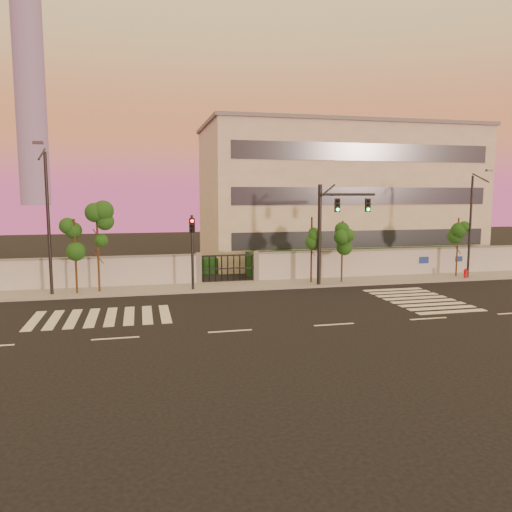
% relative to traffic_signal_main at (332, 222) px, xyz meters
% --- Properties ---
extents(ground, '(120.00, 120.00, 0.00)m').
position_rel_traffic_signal_main_xyz_m(ground, '(-3.58, -9.46, -4.29)').
color(ground, black).
rests_on(ground, ground).
extents(sidewalk, '(60.00, 3.00, 0.15)m').
position_rel_traffic_signal_main_xyz_m(sidewalk, '(-3.58, 1.04, -4.21)').
color(sidewalk, gray).
rests_on(sidewalk, ground).
extents(perimeter_wall, '(60.00, 0.36, 2.20)m').
position_rel_traffic_signal_main_xyz_m(perimeter_wall, '(-3.47, 2.54, -3.22)').
color(perimeter_wall, '#AAADB2').
rests_on(perimeter_wall, ground).
extents(hedge_row, '(41.00, 4.25, 1.80)m').
position_rel_traffic_signal_main_xyz_m(hedge_row, '(-2.41, 5.28, -3.47)').
color(hedge_row, '#103714').
rests_on(hedge_row, ground).
extents(institutional_building, '(24.40, 12.40, 12.25)m').
position_rel_traffic_signal_main_xyz_m(institutional_building, '(5.42, 12.53, 1.87)').
color(institutional_building, beige).
rests_on(institutional_building, ground).
extents(distant_skyscraper, '(16.00, 16.00, 118.00)m').
position_rel_traffic_signal_main_xyz_m(distant_skyscraper, '(-68.58, 270.54, 57.70)').
color(distant_skyscraper, slate).
rests_on(distant_skyscraper, ground).
extents(road_markings, '(57.00, 7.62, 0.02)m').
position_rel_traffic_signal_main_xyz_m(road_markings, '(-5.16, -5.70, -4.28)').
color(road_markings, silver).
rests_on(road_markings, ground).
extents(street_tree_b, '(1.62, 1.29, 4.67)m').
position_rel_traffic_signal_main_xyz_m(street_tree_b, '(-16.23, 0.57, -0.84)').
color(street_tree_b, '#382314').
rests_on(street_tree_b, ground).
extents(street_tree_c, '(1.65, 1.31, 5.42)m').
position_rel_traffic_signal_main_xyz_m(street_tree_c, '(-14.94, 0.82, -0.30)').
color(street_tree_c, '#382314').
rests_on(street_tree_c, ground).
extents(street_tree_d, '(1.45, 1.16, 4.62)m').
position_rel_traffic_signal_main_xyz_m(street_tree_d, '(-1.07, 0.89, -0.89)').
color(street_tree_d, '#382314').
rests_on(street_tree_d, ground).
extents(street_tree_e, '(1.51, 1.20, 4.34)m').
position_rel_traffic_signal_main_xyz_m(street_tree_e, '(1.05, 0.62, -1.09)').
color(street_tree_e, '#382314').
rests_on(street_tree_e, ground).
extents(street_tree_f, '(1.42, 1.13, 4.43)m').
position_rel_traffic_signal_main_xyz_m(street_tree_f, '(10.27, 1.00, -1.03)').
color(street_tree_f, '#382314').
rests_on(street_tree_f, ground).
extents(traffic_signal_main, '(4.26, 1.10, 6.78)m').
position_rel_traffic_signal_main_xyz_m(traffic_signal_main, '(0.00, 0.00, 0.00)').
color(traffic_signal_main, black).
rests_on(traffic_signal_main, ground).
extents(traffic_signal_secondary, '(0.38, 0.35, 4.85)m').
position_rel_traffic_signal_main_xyz_m(traffic_signal_secondary, '(-9.24, 0.18, -1.21)').
color(traffic_signal_secondary, black).
rests_on(traffic_signal_secondary, ground).
extents(streetlight_west, '(0.54, 2.17, 9.02)m').
position_rel_traffic_signal_main_xyz_m(streetlight_west, '(-17.70, 0.35, 0.59)').
color(streetlight_west, black).
rests_on(streetlight_west, ground).
extents(streetlight_east, '(0.47, 1.88, 7.81)m').
position_rel_traffic_signal_main_xyz_m(streetlight_east, '(10.70, 0.10, -0.07)').
color(streetlight_east, black).
rests_on(streetlight_east, ground).
extents(fire_hydrant, '(0.31, 0.31, 0.83)m').
position_rel_traffic_signal_main_xyz_m(fire_hydrant, '(10.38, 0.06, -3.87)').
color(fire_hydrant, red).
rests_on(fire_hydrant, ground).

